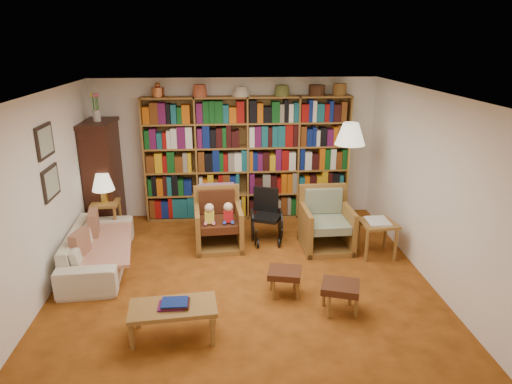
{
  "coord_description": "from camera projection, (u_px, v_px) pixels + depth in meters",
  "views": [
    {
      "loc": [
        -0.24,
        -5.55,
        3.13
      ],
      "look_at": [
        0.22,
        0.6,
        1.05
      ],
      "focal_mm": 32.0,
      "sensor_mm": 36.0,
      "label": 1
    }
  ],
  "objects": [
    {
      "name": "wall_right",
      "position": [
        431.0,
        188.0,
        6.03
      ],
      "size": [
        0.0,
        5.0,
        5.0
      ],
      "primitive_type": "plane",
      "rotation": [
        1.57,
        0.0,
        -1.57
      ],
      "color": "white",
      "rests_on": "floor"
    },
    {
      "name": "sofa",
      "position": [
        98.0,
        248.0,
        6.53
      ],
      "size": [
        1.98,
        0.88,
        0.57
      ],
      "primitive_type": "imported",
      "rotation": [
        0.0,
        0.0,
        1.63
      ],
      "color": "beige",
      "rests_on": "floor"
    },
    {
      "name": "wall_left",
      "position": [
        42.0,
        198.0,
        5.68
      ],
      "size": [
        0.0,
        5.0,
        5.0
      ],
      "primitive_type": "plane",
      "rotation": [
        1.57,
        0.0,
        1.57
      ],
      "color": "white",
      "rests_on": "floor"
    },
    {
      "name": "floor",
      "position": [
        243.0,
        279.0,
        6.25
      ],
      "size": [
        5.0,
        5.0,
        0.0
      ],
      "primitive_type": "plane",
      "color": "#9B4F17",
      "rests_on": "ground"
    },
    {
      "name": "table_lamp",
      "position": [
        103.0,
        183.0,
        7.24
      ],
      "size": [
        0.35,
        0.35,
        0.48
      ],
      "color": "gold",
      "rests_on": "side_table_lamp"
    },
    {
      "name": "floor_lamp",
      "position": [
        350.0,
        138.0,
        7.38
      ],
      "size": [
        0.49,
        0.49,
        1.85
      ],
      "color": "gold",
      "rests_on": "floor"
    },
    {
      "name": "wall_front",
      "position": [
        257.0,
        297.0,
        3.49
      ],
      "size": [
        5.0,
        0.0,
        5.0
      ],
      "primitive_type": "plane",
      "rotation": [
        -1.57,
        0.0,
        0.0
      ],
      "color": "white",
      "rests_on": "floor"
    },
    {
      "name": "wheelchair",
      "position": [
        267.0,
        217.0,
        7.39
      ],
      "size": [
        0.53,
        0.68,
        0.85
      ],
      "color": "black",
      "rests_on": "floor"
    },
    {
      "name": "footstool_a",
      "position": [
        285.0,
        274.0,
        5.79
      ],
      "size": [
        0.48,
        0.43,
        0.35
      ],
      "color": "#432112",
      "rests_on": "floor"
    },
    {
      "name": "armchair_leather",
      "position": [
        219.0,
        222.0,
        7.21
      ],
      "size": [
        0.78,
        0.83,
        0.93
      ],
      "color": "olive",
      "rests_on": "floor"
    },
    {
      "name": "side_table_papers",
      "position": [
        378.0,
        227.0,
        6.82
      ],
      "size": [
        0.56,
        0.56,
        0.56
      ],
      "color": "olive",
      "rests_on": "floor"
    },
    {
      "name": "sofa_throw",
      "position": [
        102.0,
        247.0,
        6.53
      ],
      "size": [
        1.05,
        1.64,
        0.04
      ],
      "primitive_type": "cube",
      "rotation": [
        0.0,
        0.0,
        0.16
      ],
      "color": "beige",
      "rests_on": "sofa"
    },
    {
      "name": "framed_pictures",
      "position": [
        48.0,
        162.0,
        5.84
      ],
      "size": [
        0.03,
        0.52,
        0.97
      ],
      "color": "black",
      "rests_on": "wall_left"
    },
    {
      "name": "coffee_table",
      "position": [
        173.0,
        310.0,
        4.95
      ],
      "size": [
        0.98,
        0.55,
        0.44
      ],
      "color": "olive",
      "rests_on": "floor"
    },
    {
      "name": "bookshelf",
      "position": [
        247.0,
        155.0,
        8.1
      ],
      "size": [
        3.6,
        0.3,
        2.42
      ],
      "color": "olive",
      "rests_on": "floor"
    },
    {
      "name": "side_table_lamp",
      "position": [
        106.0,
        211.0,
        7.39
      ],
      "size": [
        0.45,
        0.45,
        0.63
      ],
      "color": "olive",
      "rests_on": "floor"
    },
    {
      "name": "curio_cabinet",
      "position": [
        103.0,
        175.0,
        7.68
      ],
      "size": [
        0.5,
        0.95,
        2.4
      ],
      "color": "#381A0F",
      "rests_on": "floor"
    },
    {
      "name": "cushion_left",
      "position": [
        94.0,
        228.0,
        6.8
      ],
      "size": [
        0.19,
        0.41,
        0.4
      ],
      "primitive_type": "cube",
      "rotation": [
        0.0,
        0.0,
        0.17
      ],
      "color": "maroon",
      "rests_on": "sofa"
    },
    {
      "name": "cushion_right",
      "position": [
        81.0,
        248.0,
        6.14
      ],
      "size": [
        0.18,
        0.4,
        0.38
      ],
      "primitive_type": "cube",
      "rotation": [
        0.0,
        0.0,
        -0.17
      ],
      "color": "maroon",
      "rests_on": "sofa"
    },
    {
      "name": "armchair_sage",
      "position": [
        325.0,
        224.0,
        7.17
      ],
      "size": [
        0.78,
        0.81,
        0.94
      ],
      "color": "olive",
      "rests_on": "floor"
    },
    {
      "name": "wall_back",
      "position": [
        236.0,
        149.0,
        8.22
      ],
      "size": [
        5.0,
        0.0,
        5.0
      ],
      "primitive_type": "plane",
      "rotation": [
        1.57,
        0.0,
        0.0
      ],
      "color": "white",
      "rests_on": "floor"
    },
    {
      "name": "footstool_b",
      "position": [
        340.0,
        289.0,
        5.42
      ],
      "size": [
        0.53,
        0.49,
        0.37
      ],
      "color": "#432112",
      "rests_on": "floor"
    },
    {
      "name": "ceiling",
      "position": [
        241.0,
        94.0,
        5.46
      ],
      "size": [
        5.0,
        5.0,
        0.0
      ],
      "primitive_type": "plane",
      "rotation": [
        3.14,
        0.0,
        0.0
      ],
      "color": "white",
      "rests_on": "wall_back"
    }
  ]
}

